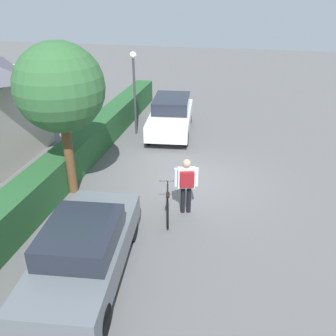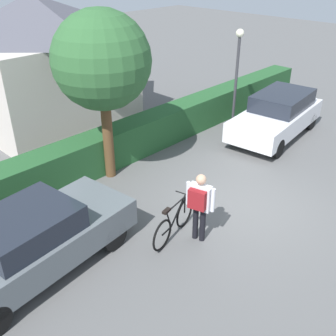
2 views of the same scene
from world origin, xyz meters
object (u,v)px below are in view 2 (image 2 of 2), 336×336
object	(u,v)px
parked_car_far	(277,115)
street_lamp	(237,65)
tree_kerbside	(102,61)
parked_car_near	(33,241)
person_rider	(199,202)
bicycle	(174,222)

from	to	relation	value
parked_car_far	street_lamp	world-z (taller)	street_lamp
tree_kerbside	parked_car_near	bearing A→B (deg)	-150.38
person_rider	bicycle	bearing A→B (deg)	122.99
tree_kerbside	parked_car_far	bearing A→B (deg)	-18.69
bicycle	street_lamp	size ratio (longest dim) A/B	0.48
street_lamp	tree_kerbside	world-z (taller)	tree_kerbside
parked_car_near	person_rider	size ratio (longest dim) A/B	2.59
bicycle	person_rider	size ratio (longest dim) A/B	1.00
parked_car_far	bicycle	distance (m)	6.82
person_rider	street_lamp	world-z (taller)	street_lamp
parked_car_near	street_lamp	bearing A→B (deg)	9.54
parked_car_far	person_rider	bearing A→B (deg)	-164.46
street_lamp	tree_kerbside	xyz separation A→B (m)	(-5.36, 0.52, 1.00)
parked_car_far	tree_kerbside	world-z (taller)	tree_kerbside
parked_car_near	street_lamp	world-z (taller)	street_lamp
parked_car_near	tree_kerbside	world-z (taller)	tree_kerbside
street_lamp	parked_car_near	bearing A→B (deg)	-170.46
parked_car_near	tree_kerbside	bearing A→B (deg)	29.62
parked_car_near	person_rider	world-z (taller)	person_rider
tree_kerbside	bicycle	bearing A→B (deg)	-103.25
parked_car_far	parked_car_near	bearing A→B (deg)	-179.92
bicycle	person_rider	world-z (taller)	person_rider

